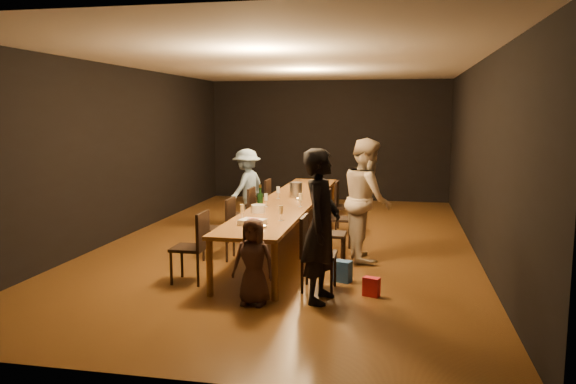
% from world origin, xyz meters
% --- Properties ---
extents(ground, '(10.00, 10.00, 0.00)m').
position_xyz_m(ground, '(0.00, 0.00, 0.00)').
color(ground, '#422410').
rests_on(ground, ground).
extents(room_shell, '(6.04, 10.04, 3.02)m').
position_xyz_m(room_shell, '(0.00, 0.00, 2.08)').
color(room_shell, black).
rests_on(room_shell, ground).
extents(table, '(0.90, 6.00, 0.75)m').
position_xyz_m(table, '(0.00, 0.00, 0.70)').
color(table, brown).
rests_on(table, ground).
extents(chair_right_0, '(0.42, 0.42, 0.93)m').
position_xyz_m(chair_right_0, '(0.85, -2.40, 0.47)').
color(chair_right_0, black).
rests_on(chair_right_0, ground).
extents(chair_right_1, '(0.42, 0.42, 0.93)m').
position_xyz_m(chair_right_1, '(0.85, -1.20, 0.47)').
color(chair_right_1, black).
rests_on(chair_right_1, ground).
extents(chair_right_2, '(0.42, 0.42, 0.93)m').
position_xyz_m(chair_right_2, '(0.85, 0.00, 0.47)').
color(chair_right_2, black).
rests_on(chair_right_2, ground).
extents(chair_right_3, '(0.42, 0.42, 0.93)m').
position_xyz_m(chair_right_3, '(0.85, 1.20, 0.47)').
color(chair_right_3, black).
rests_on(chair_right_3, ground).
extents(chair_left_0, '(0.42, 0.42, 0.93)m').
position_xyz_m(chair_left_0, '(-0.85, -2.40, 0.47)').
color(chair_left_0, black).
rests_on(chair_left_0, ground).
extents(chair_left_1, '(0.42, 0.42, 0.93)m').
position_xyz_m(chair_left_1, '(-0.85, -1.20, 0.47)').
color(chair_left_1, black).
rests_on(chair_left_1, ground).
extents(chair_left_2, '(0.42, 0.42, 0.93)m').
position_xyz_m(chair_left_2, '(-0.85, 0.00, 0.47)').
color(chair_left_2, black).
rests_on(chair_left_2, ground).
extents(chair_left_3, '(0.42, 0.42, 0.93)m').
position_xyz_m(chair_left_3, '(-0.85, 1.20, 0.47)').
color(chair_left_3, black).
rests_on(chair_left_3, ground).
extents(woman_birthday, '(0.51, 0.70, 1.79)m').
position_xyz_m(woman_birthday, '(0.93, -2.80, 0.90)').
color(woman_birthday, black).
rests_on(woman_birthday, ground).
extents(woman_tan, '(0.87, 1.02, 1.82)m').
position_xyz_m(woman_tan, '(1.33, -0.78, 0.91)').
color(woman_tan, beige).
rests_on(woman_tan, ground).
extents(man_blue, '(0.83, 1.09, 1.49)m').
position_xyz_m(man_blue, '(-1.15, 1.47, 0.74)').
color(man_blue, '#85AACF').
rests_on(man_blue, ground).
extents(child, '(0.52, 0.36, 1.00)m').
position_xyz_m(child, '(0.19, -3.07, 0.50)').
color(child, '#422B25').
rests_on(child, ground).
extents(gift_bag_red, '(0.22, 0.17, 0.23)m').
position_xyz_m(gift_bag_red, '(1.51, -2.52, 0.12)').
color(gift_bag_red, red).
rests_on(gift_bag_red, ground).
extents(gift_bag_blue, '(0.26, 0.21, 0.28)m').
position_xyz_m(gift_bag_blue, '(1.11, -2.01, 0.14)').
color(gift_bag_blue, '#2553A2').
rests_on(gift_bag_blue, ground).
extents(birthday_cake, '(0.36, 0.31, 0.07)m').
position_xyz_m(birthday_cake, '(-0.05, -2.20, 0.79)').
color(birthday_cake, white).
rests_on(birthday_cake, table).
extents(plate_stack, '(0.26, 0.26, 0.12)m').
position_xyz_m(plate_stack, '(-0.21, -1.30, 0.81)').
color(plate_stack, white).
rests_on(plate_stack, table).
extents(champagne_bottle, '(0.11, 0.11, 0.37)m').
position_xyz_m(champagne_bottle, '(-0.24, -1.03, 0.94)').
color(champagne_bottle, black).
rests_on(champagne_bottle, table).
extents(ice_bucket, '(0.25, 0.25, 0.24)m').
position_xyz_m(ice_bucket, '(0.03, 0.43, 0.87)').
color(ice_bucket, '#B0B0B5').
rests_on(ice_bucket, table).
extents(wineglass_0, '(0.06, 0.06, 0.21)m').
position_xyz_m(wineglass_0, '(-0.29, -1.87, 0.85)').
color(wineglass_0, beige).
rests_on(wineglass_0, table).
extents(wineglass_1, '(0.06, 0.06, 0.21)m').
position_xyz_m(wineglass_1, '(0.25, -1.86, 0.85)').
color(wineglass_1, beige).
rests_on(wineglass_1, table).
extents(wineglass_2, '(0.06, 0.06, 0.21)m').
position_xyz_m(wineglass_2, '(-0.21, -0.79, 0.85)').
color(wineglass_2, silver).
rests_on(wineglass_2, table).
extents(wineglass_3, '(0.06, 0.06, 0.21)m').
position_xyz_m(wineglass_3, '(0.31, -0.68, 0.85)').
color(wineglass_3, beige).
rests_on(wineglass_3, table).
extents(wineglass_4, '(0.06, 0.06, 0.21)m').
position_xyz_m(wineglass_4, '(-0.21, 0.05, 0.85)').
color(wineglass_4, silver).
rests_on(wineglass_4, table).
extents(wineglass_5, '(0.06, 0.06, 0.21)m').
position_xyz_m(wineglass_5, '(0.26, 1.07, 0.85)').
color(wineglass_5, silver).
rests_on(wineglass_5, table).
extents(tealight_near, '(0.05, 0.05, 0.03)m').
position_xyz_m(tealight_near, '(0.15, -2.37, 0.77)').
color(tealight_near, '#B2B7B2').
rests_on(tealight_near, table).
extents(tealight_mid, '(0.05, 0.05, 0.03)m').
position_xyz_m(tealight_mid, '(0.15, -0.04, 0.77)').
color(tealight_mid, '#B2B7B2').
rests_on(tealight_mid, table).
extents(tealight_far, '(0.05, 0.05, 0.03)m').
position_xyz_m(tealight_far, '(0.15, 1.63, 0.77)').
color(tealight_far, '#B2B7B2').
rests_on(tealight_far, table).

